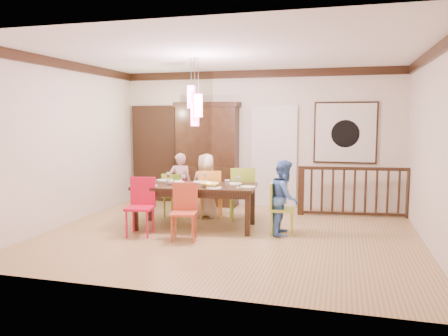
% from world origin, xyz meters
% --- Properties ---
extents(floor, '(6.00, 6.00, 0.00)m').
position_xyz_m(floor, '(0.00, 0.00, 0.00)').
color(floor, olive).
rests_on(floor, ground).
extents(ceiling, '(6.00, 6.00, 0.00)m').
position_xyz_m(ceiling, '(0.00, 0.00, 2.90)').
color(ceiling, white).
rests_on(ceiling, wall_back).
extents(wall_back, '(6.00, 0.00, 6.00)m').
position_xyz_m(wall_back, '(0.00, 2.50, 1.45)').
color(wall_back, beige).
rests_on(wall_back, floor).
extents(wall_left, '(0.00, 5.00, 5.00)m').
position_xyz_m(wall_left, '(-3.00, 0.00, 1.45)').
color(wall_left, beige).
rests_on(wall_left, floor).
extents(wall_right, '(0.00, 5.00, 5.00)m').
position_xyz_m(wall_right, '(3.00, 0.00, 1.45)').
color(wall_right, beige).
rests_on(wall_right, floor).
extents(crown_molding, '(6.00, 5.00, 0.16)m').
position_xyz_m(crown_molding, '(0.00, 0.00, 2.82)').
color(crown_molding, black).
rests_on(crown_molding, wall_back).
extents(panel_door, '(1.04, 0.07, 2.24)m').
position_xyz_m(panel_door, '(-2.40, 2.45, 1.05)').
color(panel_door, black).
rests_on(panel_door, wall_back).
extents(white_doorway, '(0.97, 0.05, 2.22)m').
position_xyz_m(white_doorway, '(0.35, 2.46, 1.05)').
color(white_doorway, silver).
rests_on(white_doorway, wall_back).
extents(painting, '(1.25, 0.06, 1.25)m').
position_xyz_m(painting, '(1.80, 2.46, 1.60)').
color(painting, black).
rests_on(painting, wall_back).
extents(pendant_cluster, '(0.27, 0.21, 1.14)m').
position_xyz_m(pendant_cluster, '(-0.68, 0.30, 2.11)').
color(pendant_cluster, '#E94679').
rests_on(pendant_cluster, ceiling).
extents(dining_table, '(2.14, 1.12, 0.75)m').
position_xyz_m(dining_table, '(-0.68, 0.30, 0.66)').
color(dining_table, black).
rests_on(dining_table, floor).
extents(chair_far_left, '(0.42, 0.42, 0.85)m').
position_xyz_m(chair_far_left, '(-1.33, 0.99, 0.49)').
color(chair_far_left, '#6EAD20').
rests_on(chair_far_left, floor).
extents(chair_far_mid, '(0.47, 0.47, 0.92)m').
position_xyz_m(chair_far_mid, '(-0.63, 1.11, 0.53)').
color(chair_far_mid, orange).
rests_on(chair_far_mid, floor).
extents(chair_far_right, '(0.57, 0.57, 0.99)m').
position_xyz_m(chair_far_right, '(-0.05, 1.12, 0.57)').
color(chair_far_right, '#87AD2B').
rests_on(chair_far_right, floor).
extents(chair_near_left, '(0.48, 0.48, 0.93)m').
position_xyz_m(chair_near_left, '(-1.38, -0.41, 0.53)').
color(chair_near_left, red).
rests_on(chair_near_left, floor).
extents(chair_near_mid, '(0.47, 0.47, 0.88)m').
position_xyz_m(chair_near_mid, '(-0.60, -0.49, 0.50)').
color(chair_near_mid, '#BB4327').
rests_on(chair_near_mid, floor).
extents(chair_end_right, '(0.41, 0.41, 0.85)m').
position_xyz_m(chair_end_right, '(0.83, 0.26, 0.49)').
color(chair_end_right, '#B5C836').
rests_on(chair_end_right, floor).
extents(china_hutch, '(1.41, 0.46, 2.23)m').
position_xyz_m(china_hutch, '(-1.08, 2.30, 1.12)').
color(china_hutch, black).
rests_on(china_hutch, floor).
extents(balustrade, '(2.17, 0.33, 0.96)m').
position_xyz_m(balustrade, '(2.00, 1.95, 0.50)').
color(balustrade, black).
rests_on(balustrade, floor).
extents(person_far_left, '(0.52, 0.45, 1.22)m').
position_xyz_m(person_far_left, '(-1.30, 1.21, 0.61)').
color(person_far_left, beige).
rests_on(person_far_left, floor).
extents(person_far_mid, '(0.61, 0.40, 1.23)m').
position_xyz_m(person_far_mid, '(-0.74, 1.11, 0.61)').
color(person_far_mid, beige).
rests_on(person_far_mid, floor).
extents(person_end_right, '(0.47, 0.60, 1.22)m').
position_xyz_m(person_end_right, '(0.86, 0.28, 0.61)').
color(person_end_right, '#4775C7').
rests_on(person_end_right, floor).
extents(serving_bowl, '(0.31, 0.31, 0.07)m').
position_xyz_m(serving_bowl, '(-0.37, 0.14, 0.79)').
color(serving_bowl, gold).
rests_on(serving_bowl, dining_table).
extents(small_bowl, '(0.25, 0.25, 0.06)m').
position_xyz_m(small_bowl, '(-0.97, 0.28, 0.78)').
color(small_bowl, white).
rests_on(small_bowl, dining_table).
extents(cup_left, '(0.13, 0.13, 0.10)m').
position_xyz_m(cup_left, '(-1.11, 0.21, 0.80)').
color(cup_left, silver).
rests_on(cup_left, dining_table).
extents(cup_right, '(0.10, 0.10, 0.09)m').
position_xyz_m(cup_right, '(-0.15, 0.47, 0.79)').
color(cup_right, silver).
rests_on(cup_right, dining_table).
extents(plate_far_left, '(0.26, 0.26, 0.01)m').
position_xyz_m(plate_far_left, '(-1.42, 0.66, 0.76)').
color(plate_far_left, white).
rests_on(plate_far_left, dining_table).
extents(plate_far_mid, '(0.26, 0.26, 0.01)m').
position_xyz_m(plate_far_mid, '(-0.69, 0.62, 0.76)').
color(plate_far_mid, white).
rests_on(plate_far_mid, dining_table).
extents(plate_far_right, '(0.26, 0.26, 0.01)m').
position_xyz_m(plate_far_right, '(-0.05, 0.57, 0.76)').
color(plate_far_right, white).
rests_on(plate_far_right, dining_table).
extents(plate_near_left, '(0.26, 0.26, 0.01)m').
position_xyz_m(plate_near_left, '(-1.38, -0.03, 0.76)').
color(plate_near_left, white).
rests_on(plate_near_left, dining_table).
extents(plate_near_mid, '(0.26, 0.26, 0.01)m').
position_xyz_m(plate_near_mid, '(-0.26, 0.03, 0.76)').
color(plate_near_mid, white).
rests_on(plate_near_mid, dining_table).
extents(plate_end_right, '(0.26, 0.26, 0.01)m').
position_xyz_m(plate_end_right, '(0.25, 0.27, 0.76)').
color(plate_end_right, white).
rests_on(plate_end_right, dining_table).
extents(wine_glass_a, '(0.08, 0.08, 0.19)m').
position_xyz_m(wine_glass_a, '(-1.22, 0.41, 0.84)').
color(wine_glass_a, '#590C19').
rests_on(wine_glass_a, dining_table).
extents(wine_glass_b, '(0.08, 0.08, 0.19)m').
position_xyz_m(wine_glass_b, '(-0.57, 0.50, 0.84)').
color(wine_glass_b, silver).
rests_on(wine_glass_b, dining_table).
extents(wine_glass_c, '(0.08, 0.08, 0.19)m').
position_xyz_m(wine_glass_c, '(-0.80, 0.06, 0.84)').
color(wine_glass_c, '#590C19').
rests_on(wine_glass_c, dining_table).
extents(wine_glass_d, '(0.08, 0.08, 0.19)m').
position_xyz_m(wine_glass_d, '(0.11, 0.15, 0.84)').
color(wine_glass_d, silver).
rests_on(wine_glass_d, dining_table).
extents(napkin, '(0.18, 0.14, 0.01)m').
position_xyz_m(napkin, '(-0.75, -0.07, 0.76)').
color(napkin, '#D83359').
rests_on(napkin, dining_table).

